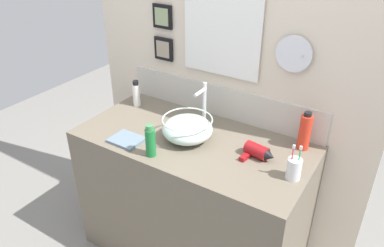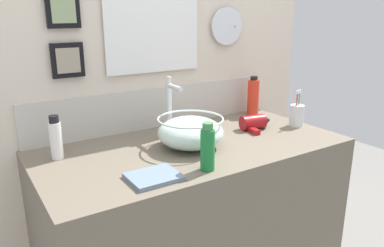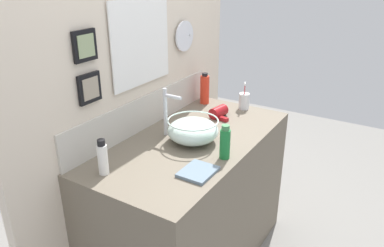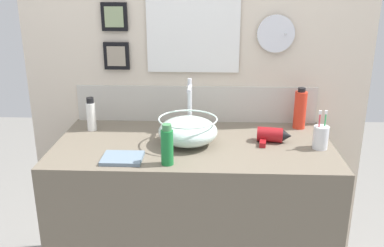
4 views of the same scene
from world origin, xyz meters
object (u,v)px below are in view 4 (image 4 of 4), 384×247
Objects in this scene: spray_bottle at (300,109)px; soap_dispenser at (167,146)px; hair_drier at (273,135)px; hand_towel at (122,158)px; glass_bowl_sink at (188,131)px; shampoo_bottle at (91,115)px; toothbrush_cup at (321,137)px; faucet at (190,102)px.

soap_dispenser is (-0.66, -0.50, -0.02)m from spray_bottle.
hand_towel is (-0.70, -0.25, -0.03)m from hair_drier.
hand_towel is at bearing -144.47° from glass_bowl_sink.
hair_drier is at bearing -8.17° from shampoo_bottle.
shampoo_bottle is (-1.15, 0.21, 0.03)m from toothbrush_cup.
shampoo_bottle is at bearing 121.89° from hand_towel.
hair_drier is 0.79× the size of spray_bottle.
shampoo_bottle is 0.45m from hand_towel.
glass_bowl_sink is 0.20m from faucet.
spray_bottle reaches higher than hair_drier.
hair_drier is 0.74m from hand_towel.
shampoo_bottle is at bearing 171.83° from hair_drier.
soap_dispenser is at bearing -143.00° from spray_bottle.
toothbrush_cup is at bearing -17.70° from faucet.
glass_bowl_sink is 0.25m from soap_dispenser.
toothbrush_cup is (0.63, -0.20, -0.11)m from faucet.
spray_bottle is at bearing 4.17° from shampoo_bottle.
toothbrush_cup is (0.21, -0.07, 0.02)m from hair_drier.
hair_drier is 0.98× the size of hand_towel.
faucet is at bearing 53.08° from hand_towel.
soap_dispenser is (-0.08, -0.41, -0.08)m from faucet.
hair_drier is 0.23m from toothbrush_cup.
soap_dispenser is at bearing -10.16° from hand_towel.
glass_bowl_sink is at bearing -155.99° from spray_bottle.
glass_bowl_sink is 1.61× the size of hand_towel.
glass_bowl_sink is at bearing -173.70° from hair_drier.
toothbrush_cup reaches higher than soap_dispenser.
glass_bowl_sink is 1.01× the size of faucet.
soap_dispenser reaches higher than shampoo_bottle.
soap_dispenser reaches higher than hand_towel.
faucet is 1.50× the size of toothbrush_cup.
soap_dispenser is 1.03× the size of hand_towel.
glass_bowl_sink is 1.60× the size of shampoo_bottle.
spray_bottle is 1.21× the size of soap_dispenser.
hair_drier is at bearing -17.16° from faucet.
hair_drier is at bearing -128.32° from spray_bottle.
toothbrush_cup is 1.16m from shampoo_bottle.
spray_bottle reaches higher than soap_dispenser.
faucet reaches higher than hair_drier.
toothbrush_cup is 0.93m from hand_towel.
hand_towel is at bearing -126.92° from faucet.
spray_bottle is (0.58, 0.26, 0.03)m from glass_bowl_sink.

